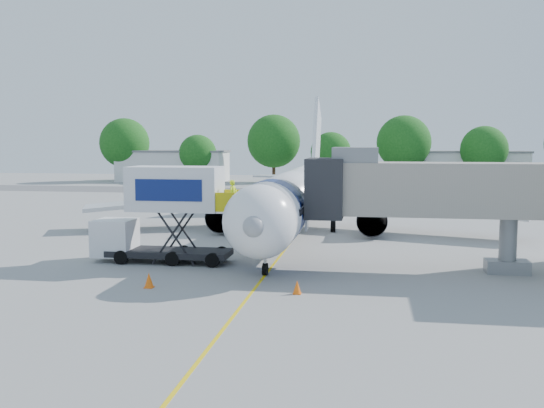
# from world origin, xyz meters

# --- Properties ---
(ground) EXTENTS (160.00, 160.00, 0.00)m
(ground) POSITION_xyz_m (0.00, 0.00, 0.00)
(ground) COLOR #9B9B99
(ground) RESTS_ON ground
(guidance_line) EXTENTS (0.15, 70.00, 0.01)m
(guidance_line) POSITION_xyz_m (0.00, 0.00, 0.01)
(guidance_line) COLOR yellow
(guidance_line) RESTS_ON ground
(taxiway_strip) EXTENTS (120.00, 10.00, 0.01)m
(taxiway_strip) POSITION_xyz_m (0.00, 42.00, 0.00)
(taxiway_strip) COLOR #59595B
(taxiway_strip) RESTS_ON ground
(aircraft) EXTENTS (34.17, 37.73, 11.35)m
(aircraft) POSITION_xyz_m (0.00, 4.12, 2.95)
(aircraft) COLOR white
(aircraft) RESTS_ON ground
(jet_bridge) EXTENTS (13.90, 3.20, 6.60)m
(jet_bridge) POSITION_xyz_m (7.99, -7.00, 4.34)
(jet_bridge) COLOR gray
(jet_bridge) RESTS_ON ground
(catering_hiloader) EXTENTS (8.50, 2.44, 5.50)m
(catering_hiloader) POSITION_xyz_m (-6.27, -7.00, 2.76)
(catering_hiloader) COLOR black
(catering_hiloader) RESTS_ON ground
(ground_tug) EXTENTS (4.27, 2.95, 1.55)m
(ground_tug) POSITION_xyz_m (-2.18, -16.33, 0.82)
(ground_tug) COLOR silver
(ground_tug) RESTS_ON ground
(safety_cone_a) EXTENTS (0.40, 0.40, 0.63)m
(safety_cone_a) POSITION_xyz_m (2.09, -13.07, 0.30)
(safety_cone_a) COLOR #FE630D
(safety_cone_a) RESTS_ON ground
(safety_cone_b) EXTENTS (0.46, 0.46, 0.73)m
(safety_cone_b) POSITION_xyz_m (-5.00, -13.01, 0.35)
(safety_cone_b) COLOR #FE630D
(safety_cone_b) RESTS_ON ground
(outbuilding_left) EXTENTS (18.40, 8.40, 5.30)m
(outbuilding_left) POSITION_xyz_m (-28.00, 60.00, 2.66)
(outbuilding_left) COLOR silver
(outbuilding_left) RESTS_ON ground
(outbuilding_right) EXTENTS (16.40, 7.40, 5.30)m
(outbuilding_right) POSITION_xyz_m (22.00, 62.00, 2.66)
(outbuilding_right) COLOR silver
(outbuilding_right) RESTS_ON ground
(tree_a) EXTENTS (8.44, 8.44, 10.76)m
(tree_a) POSITION_xyz_m (-36.19, 58.82, 6.53)
(tree_a) COLOR #382314
(tree_a) RESTS_ON ground
(tree_b) EXTENTS (6.22, 6.22, 7.93)m
(tree_b) POSITION_xyz_m (-22.89, 57.45, 4.81)
(tree_b) COLOR #382314
(tree_b) RESTS_ON ground
(tree_c) EXTENTS (8.84, 8.84, 11.27)m
(tree_c) POSITION_xyz_m (-10.51, 60.05, 6.84)
(tree_c) COLOR #382314
(tree_c) RESTS_ON ground
(tree_d) EXTENTS (6.54, 6.54, 8.34)m
(tree_d) POSITION_xyz_m (-0.91, 58.11, 5.05)
(tree_d) COLOR #382314
(tree_d) RESTS_ON ground
(tree_e) EXTENTS (8.58, 8.58, 10.94)m
(tree_e) POSITION_xyz_m (10.61, 58.68, 6.64)
(tree_e) COLOR #382314
(tree_e) RESTS_ON ground
(tree_f) EXTENTS (7.24, 7.24, 9.23)m
(tree_f) POSITION_xyz_m (22.79, 58.28, 5.60)
(tree_f) COLOR #382314
(tree_f) RESTS_ON ground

